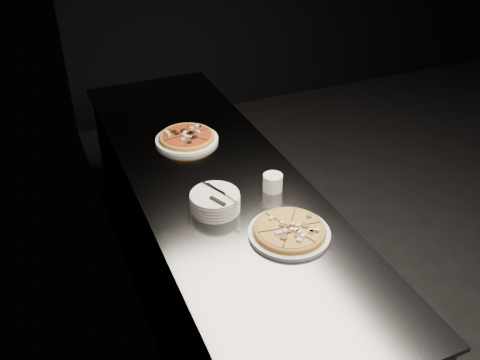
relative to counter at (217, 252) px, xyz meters
name	(u,v)px	position (x,y,z in m)	size (l,w,h in m)	color
wall_left	(122,91)	(-0.37, 0.00, 0.94)	(0.02, 5.00, 2.80)	black
counter	(217,252)	(0.00, 0.00, 0.00)	(0.74, 2.44, 0.92)	slate
pizza_mushroom	(289,231)	(0.11, -0.52, 0.48)	(0.32, 0.32, 0.04)	white
pizza_tomato	(187,138)	(-0.01, 0.36, 0.48)	(0.32, 0.32, 0.04)	white
plate_stack	(215,202)	(-0.09, -0.25, 0.50)	(0.20, 0.20, 0.08)	white
cutlery	(218,195)	(-0.08, -0.26, 0.54)	(0.08, 0.22, 0.01)	silver
ramekin	(273,182)	(0.19, -0.21, 0.50)	(0.09, 0.09, 0.07)	white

